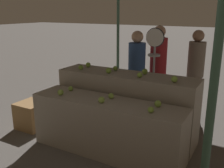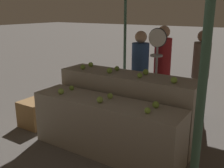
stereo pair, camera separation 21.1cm
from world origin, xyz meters
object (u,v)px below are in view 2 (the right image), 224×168
Objects in this scene: person_customer_left at (162,64)px; wooden_crate_side at (35,113)px; produce_scale at (157,56)px; person_vendor_at_scale at (140,68)px.

wooden_crate_side is (-1.62, -1.69, -0.76)m from person_customer_left.
produce_scale is at bearing 31.67° from wooden_crate_side.
person_customer_left reaches higher than wooden_crate_side.
produce_scale reaches higher than wooden_crate_side.
produce_scale is 0.57m from person_vendor_at_scale.
produce_scale is 2.30m from wooden_crate_side.
person_vendor_at_scale is 2.01m from wooden_crate_side.
person_vendor_at_scale is 0.95× the size of person_customer_left.
person_customer_left is at bearing 102.75° from produce_scale.
person_customer_left is 2.46m from wooden_crate_side.
person_customer_left is 3.74× the size of wooden_crate_side.
produce_scale is 1.05× the size of person_vendor_at_scale.
person_vendor_at_scale is at bearing 44.78° from wooden_crate_side.
person_customer_left is (-0.14, 0.60, -0.25)m from produce_scale.
wooden_crate_side is at bearing 32.29° from person_customer_left.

